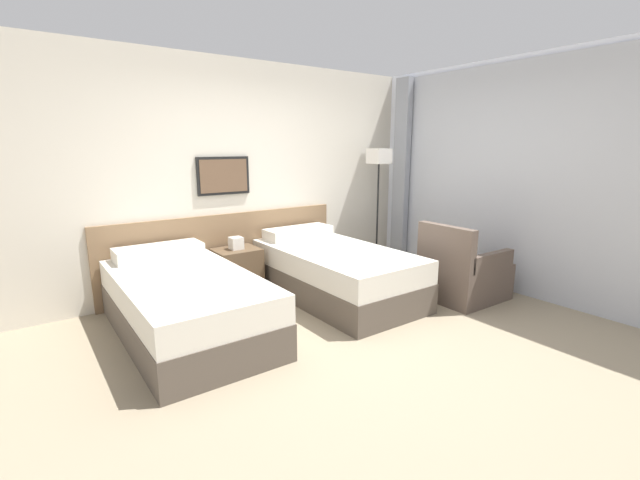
# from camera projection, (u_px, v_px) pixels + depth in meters

# --- Properties ---
(ground_plane) EXTENTS (16.00, 16.00, 0.00)m
(ground_plane) POSITION_uv_depth(u_px,v_px,m) (346.00, 334.00, 3.96)
(ground_plane) COLOR gray
(wall_headboard) EXTENTS (10.00, 0.10, 2.70)m
(wall_headboard) POSITION_uv_depth(u_px,v_px,m) (245.00, 181.00, 5.21)
(wall_headboard) COLOR beige
(wall_headboard) RESTS_ON ground_plane
(wall_window) EXTENTS (0.21, 4.42, 2.70)m
(wall_window) POSITION_uv_depth(u_px,v_px,m) (520.00, 179.00, 4.90)
(wall_window) COLOR white
(wall_window) RESTS_ON ground_plane
(bed_near_door) EXTENTS (1.09, 2.03, 0.70)m
(bed_near_door) POSITION_uv_depth(u_px,v_px,m) (186.00, 304.00, 3.92)
(bed_near_door) COLOR brown
(bed_near_door) RESTS_ON ground_plane
(bed_near_window) EXTENTS (1.09, 2.03, 0.70)m
(bed_near_window) POSITION_uv_depth(u_px,v_px,m) (335.00, 272.00, 4.90)
(bed_near_window) COLOR brown
(bed_near_window) RESTS_ON ground_plane
(nightstand) EXTENTS (0.51, 0.42, 0.68)m
(nightstand) POSITION_uv_depth(u_px,v_px,m) (237.00, 271.00, 5.01)
(nightstand) COLOR brown
(nightstand) RESTS_ON ground_plane
(floor_lamp) EXTENTS (0.26, 0.26, 1.67)m
(floor_lamp) POSITION_uv_depth(u_px,v_px,m) (379.00, 167.00, 5.86)
(floor_lamp) COLOR black
(floor_lamp) RESTS_ON ground_plane
(armchair) EXTENTS (0.85, 0.73, 0.88)m
(armchair) POSITION_uv_depth(u_px,v_px,m) (463.00, 275.00, 4.85)
(armchair) COLOR brown
(armchair) RESTS_ON ground_plane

